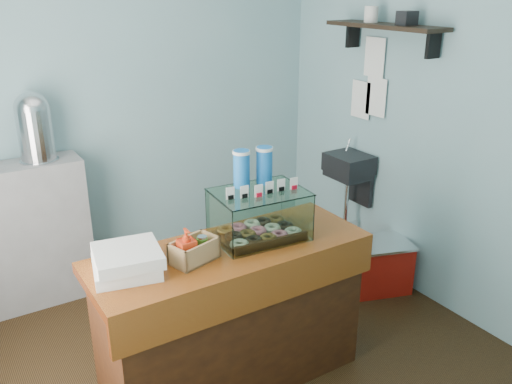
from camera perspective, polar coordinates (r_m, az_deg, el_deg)
ground at (r=3.73m, az=-4.46°, el=-16.78°), size 3.50×3.50×0.00m
room_shell at (r=3.02m, az=-5.01°, el=9.95°), size 3.54×3.04×2.82m
counter at (r=3.28m, az=-2.54°, el=-12.81°), size 1.60×0.60×0.90m
back_shelf at (r=4.33m, az=-23.79°, el=-4.41°), size 1.00×0.32×1.10m
display_case at (r=3.14m, az=0.19°, el=-1.86°), size 0.55×0.43×0.50m
condiment_crate at (r=2.90m, az=-6.73°, el=-6.01°), size 0.28×0.21×0.20m
pastry_boxes at (r=2.86m, az=-13.44°, el=-7.08°), size 0.39×0.39×0.13m
coffee_urn at (r=4.11m, az=-22.32°, el=6.52°), size 0.27×0.27×0.49m
red_cooler at (r=4.42m, az=12.81°, el=-7.51°), size 0.55×0.48×0.41m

